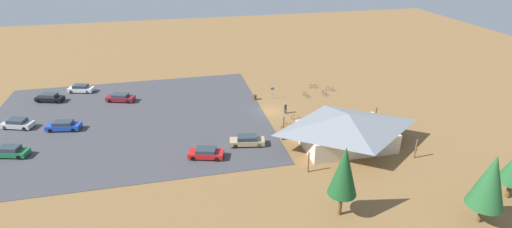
{
  "coord_description": "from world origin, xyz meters",
  "views": [
    {
      "loc": [
        15.35,
        56.32,
        26.57
      ],
      "look_at": [
        2.93,
        3.0,
        1.2
      ],
      "focal_mm": 27.57,
      "sensor_mm": 36.0,
      "label": 1
    }
  ],
  "objects_px": {
    "bicycle_red_yard_left": "(289,125)",
    "car_tan_inner_stall": "(247,141)",
    "car_blue_end_stall": "(64,126)",
    "car_silver_by_curb": "(18,123)",
    "pine_east": "(490,181)",
    "visitor_at_bikes": "(283,134)",
    "bicycle_blue_edge_north": "(324,112)",
    "car_white_back_corner": "(81,88)",
    "bike_pavilion": "(347,127)",
    "car_black_front_row": "(50,98)",
    "visitor_crossing_yard": "(285,108)",
    "trash_bin": "(255,97)",
    "pine_mideast": "(344,171)",
    "bicycle_teal_near_sign": "(330,89)",
    "car_red_mid_lot": "(206,153)",
    "bicycle_black_trailside": "(314,86)",
    "car_maroon_aisle_side": "(120,98)",
    "bicycle_yellow_front_row": "(296,118)",
    "lot_sign": "(272,91)",
    "bicycle_green_edge_south": "(306,95)",
    "car_green_near_entry": "(10,151)",
    "bicycle_silver_yard_right": "(283,130)",
    "bicycle_purple_lone_east": "(324,93)"
  },
  "relations": [
    {
      "from": "car_red_mid_lot",
      "to": "car_tan_inner_stall",
      "type": "bearing_deg",
      "value": -160.92
    },
    {
      "from": "bicycle_teal_near_sign",
      "to": "car_black_front_row",
      "type": "xyz_separation_m",
      "value": [
        49.08,
        -6.0,
        0.41
      ]
    },
    {
      "from": "car_tan_inner_stall",
      "to": "lot_sign",
      "type": "bearing_deg",
      "value": -116.9
    },
    {
      "from": "trash_bin",
      "to": "pine_mideast",
      "type": "bearing_deg",
      "value": 92.94
    },
    {
      "from": "bicycle_black_trailside",
      "to": "car_black_front_row",
      "type": "distance_m",
      "value": 46.73
    },
    {
      "from": "bicycle_teal_near_sign",
      "to": "car_green_near_entry",
      "type": "bearing_deg",
      "value": 14.16
    },
    {
      "from": "bike_pavilion",
      "to": "bicycle_blue_edge_north",
      "type": "bearing_deg",
      "value": -95.79
    },
    {
      "from": "pine_east",
      "to": "car_blue_end_stall",
      "type": "bearing_deg",
      "value": -34.79
    },
    {
      "from": "bike_pavilion",
      "to": "car_red_mid_lot",
      "type": "bearing_deg",
      "value": -2.69
    },
    {
      "from": "bicycle_green_edge_south",
      "to": "car_green_near_entry",
      "type": "height_order",
      "value": "car_green_near_entry"
    },
    {
      "from": "car_black_front_row",
      "to": "visitor_crossing_yard",
      "type": "xyz_separation_m",
      "value": [
        -38.09,
        13.73,
        0.15
      ]
    },
    {
      "from": "lot_sign",
      "to": "pine_east",
      "type": "relative_size",
      "value": 0.28
    },
    {
      "from": "bicycle_blue_edge_north",
      "to": "bicycle_yellow_front_row",
      "type": "distance_m",
      "value": 5.25
    },
    {
      "from": "pine_mideast",
      "to": "car_green_near_entry",
      "type": "distance_m",
      "value": 42.4
    },
    {
      "from": "bicycle_red_yard_left",
      "to": "car_silver_by_curb",
      "type": "xyz_separation_m",
      "value": [
        39.39,
        -9.04,
        0.38
      ]
    },
    {
      "from": "car_blue_end_stall",
      "to": "car_silver_by_curb",
      "type": "height_order",
      "value": "car_silver_by_curb"
    },
    {
      "from": "bike_pavilion",
      "to": "car_white_back_corner",
      "type": "distance_m",
      "value": 48.32
    },
    {
      "from": "bike_pavilion",
      "to": "car_blue_end_stall",
      "type": "xyz_separation_m",
      "value": [
        38.51,
        -13.49,
        -1.94
      ]
    },
    {
      "from": "pine_east",
      "to": "visitor_at_bikes",
      "type": "height_order",
      "value": "pine_east"
    },
    {
      "from": "bicycle_black_trailside",
      "to": "bicycle_yellow_front_row",
      "type": "relative_size",
      "value": 1.19
    },
    {
      "from": "bicycle_blue_edge_north",
      "to": "car_blue_end_stall",
      "type": "xyz_separation_m",
      "value": [
        39.55,
        -3.26,
        0.39
      ]
    },
    {
      "from": "car_black_front_row",
      "to": "car_red_mid_lot",
      "type": "distance_m",
      "value": 34.45
    },
    {
      "from": "bike_pavilion",
      "to": "car_tan_inner_stall",
      "type": "height_order",
      "value": "bike_pavilion"
    },
    {
      "from": "bicycle_purple_lone_east",
      "to": "visitor_crossing_yard",
      "type": "xyz_separation_m",
      "value": [
        9.12,
        5.91,
        0.56
      ]
    },
    {
      "from": "bicycle_black_trailside",
      "to": "car_maroon_aisle_side",
      "type": "height_order",
      "value": "car_maroon_aisle_side"
    },
    {
      "from": "visitor_crossing_yard",
      "to": "car_black_front_row",
      "type": "bearing_deg",
      "value": -19.82
    },
    {
      "from": "car_white_back_corner",
      "to": "car_tan_inner_stall",
      "type": "bearing_deg",
      "value": 134.19
    },
    {
      "from": "lot_sign",
      "to": "car_silver_by_curb",
      "type": "xyz_separation_m",
      "value": [
        39.9,
        2.4,
        -0.64
      ]
    },
    {
      "from": "car_red_mid_lot",
      "to": "bicycle_yellow_front_row",
      "type": "bearing_deg",
      "value": -151.5
    },
    {
      "from": "trash_bin",
      "to": "car_tan_inner_stall",
      "type": "xyz_separation_m",
      "value": [
        4.68,
        15.57,
        0.31
      ]
    },
    {
      "from": "bicycle_red_yard_left",
      "to": "car_tan_inner_stall",
      "type": "distance_m",
      "value": 8.19
    },
    {
      "from": "car_white_back_corner",
      "to": "car_silver_by_curb",
      "type": "distance_m",
      "value": 14.89
    },
    {
      "from": "lot_sign",
      "to": "bike_pavilion",
      "type": "bearing_deg",
      "value": 106.52
    },
    {
      "from": "pine_mideast",
      "to": "bicycle_yellow_front_row",
      "type": "xyz_separation_m",
      "value": [
        -2.76,
        -22.43,
        -4.91
      ]
    },
    {
      "from": "lot_sign",
      "to": "pine_east",
      "type": "xyz_separation_m",
      "value": [
        -11.79,
        35.89,
        3.51
      ]
    },
    {
      "from": "bicycle_blue_edge_north",
      "to": "car_white_back_corner",
      "type": "distance_m",
      "value": 43.84
    },
    {
      "from": "bike_pavilion",
      "to": "bicycle_yellow_front_row",
      "type": "bearing_deg",
      "value": -65.68
    },
    {
      "from": "lot_sign",
      "to": "car_maroon_aisle_side",
      "type": "height_order",
      "value": "lot_sign"
    },
    {
      "from": "bicycle_teal_near_sign",
      "to": "car_blue_end_stall",
      "type": "relative_size",
      "value": 0.26
    },
    {
      "from": "bike_pavilion",
      "to": "trash_bin",
      "type": "height_order",
      "value": "bike_pavilion"
    },
    {
      "from": "bicycle_red_yard_left",
      "to": "car_blue_end_stall",
      "type": "xyz_separation_m",
      "value": [
        32.61,
        -6.75,
        0.37
      ]
    },
    {
      "from": "pine_east",
      "to": "bicycle_yellow_front_row",
      "type": "xyz_separation_m",
      "value": [
        10.46,
        -26.7,
        -4.55
      ]
    },
    {
      "from": "bicycle_purple_lone_east",
      "to": "visitor_crossing_yard",
      "type": "height_order",
      "value": "visitor_crossing_yard"
    },
    {
      "from": "car_white_back_corner",
      "to": "car_red_mid_lot",
      "type": "height_order",
      "value": "car_white_back_corner"
    },
    {
      "from": "pine_east",
      "to": "car_maroon_aisle_side",
      "type": "relative_size",
      "value": 1.54
    },
    {
      "from": "bicycle_red_yard_left",
      "to": "car_maroon_aisle_side",
      "type": "relative_size",
      "value": 0.34
    },
    {
      "from": "bike_pavilion",
      "to": "bicycle_green_edge_south",
      "type": "distance_m",
      "value": 17.89
    },
    {
      "from": "car_blue_end_stall",
      "to": "car_black_front_row",
      "type": "xyz_separation_m",
      "value": [
        4.54,
        -12.05,
        0.01
      ]
    },
    {
      "from": "bicycle_silver_yard_right",
      "to": "car_silver_by_curb",
      "type": "distance_m",
      "value": 39.4
    },
    {
      "from": "lot_sign",
      "to": "car_black_front_row",
      "type": "relative_size",
      "value": 0.45
    }
  ]
}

